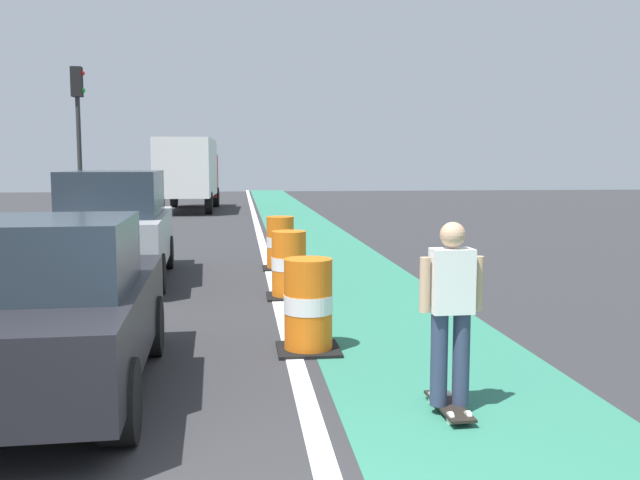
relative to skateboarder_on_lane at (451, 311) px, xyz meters
name	(u,v)px	position (x,y,z in m)	size (l,w,h in m)	color
bike_lane_strip	(332,258)	(0.28, 9.96, -0.91)	(2.50, 80.00, 0.01)	#2D755B
lane_divider_stripe	(267,259)	(-1.22, 9.96, -0.91)	(0.20, 80.00, 0.01)	silver
skateboarder_on_lane	(451,311)	(0.00, 0.00, 0.00)	(0.57, 0.81, 1.69)	black
parked_sedan_nearest	(44,310)	(-3.62, 0.83, -0.08)	(2.03, 4.16, 1.70)	black
parked_suv_second	(116,226)	(-4.10, 7.40, 0.12)	(2.08, 4.68, 2.04)	#9EA0A5
traffic_barrel_front	(308,306)	(-1.03, 2.16, -0.38)	(0.73, 0.73, 1.09)	orange
traffic_barrel_mid	(289,265)	(-1.03, 5.44, -0.38)	(0.73, 0.73, 1.09)	orange
traffic_barrel_back	(280,243)	(-0.99, 8.51, -0.38)	(0.73, 0.73, 1.09)	orange
delivery_truck_down_block	(189,170)	(-4.10, 26.55, 0.94)	(2.51, 7.66, 3.23)	silver
traffic_light_corner	(78,120)	(-6.71, 16.63, 2.59)	(0.41, 0.32, 5.10)	#2D2D2D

